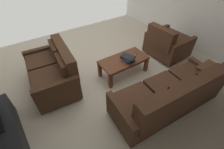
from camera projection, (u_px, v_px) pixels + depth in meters
ground_plane at (109, 71)px, 3.70m from camera, size 5.26×5.29×0.01m
sofa_main at (171, 95)px, 2.64m from camera, size 2.08×0.94×0.87m
loveseat_near at (54, 71)px, 3.10m from camera, size 0.92×1.42×0.87m
coffee_table at (124, 62)px, 3.41m from camera, size 1.08×0.53×0.40m
end_table at (211, 73)px, 2.95m from camera, size 0.44×0.44×0.56m
tv_stand at (2, 135)px, 2.26m from camera, size 0.55×1.24×0.44m
armchair_side at (167, 43)px, 3.96m from camera, size 0.92×0.95×0.86m
book_stack at (128, 58)px, 3.29m from camera, size 0.28×0.33×0.12m
tv_remote at (135, 55)px, 3.47m from camera, size 0.15×0.14×0.02m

